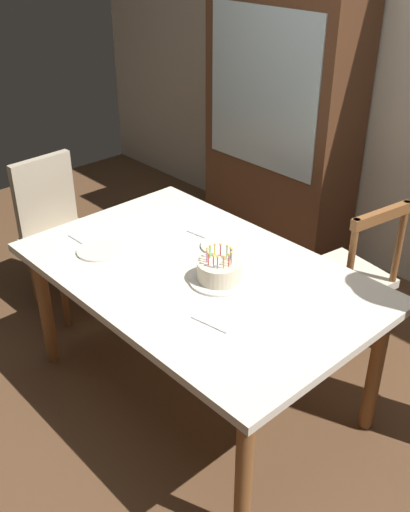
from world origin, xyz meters
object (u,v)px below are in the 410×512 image
(chair_spindle_back, at_px, (346,279))
(plate_near_celebrant, at_px, (99,251))
(dining_table, at_px, (198,284))
(chair_upholstered, at_px, (58,226))
(plate_far_side, at_px, (222,246))
(birthday_cake, at_px, (219,272))
(china_cabinet, at_px, (282,120))

(chair_spindle_back, bearing_deg, plate_near_celebrant, -123.83)
(chair_spindle_back, bearing_deg, dining_table, -107.53)
(dining_table, relative_size, chair_upholstered, 1.79)
(plate_far_side, xyz_separation_m, chair_spindle_back, (0.36, 0.61, -0.30))
(birthday_cake, relative_size, chair_spindle_back, 0.29)
(plate_far_side, xyz_separation_m, chair_upholstered, (-1.15, -0.30, -0.22))
(birthday_cake, relative_size, plate_near_celebrant, 1.27)
(birthday_cake, xyz_separation_m, chair_spindle_back, (0.14, 0.85, -0.34))
(plate_far_side, distance_m, chair_spindle_back, 0.77)
(china_cabinet, bearing_deg, chair_spindle_back, -32.00)
(china_cabinet, bearing_deg, plate_far_side, -59.83)
(dining_table, relative_size, birthday_cake, 6.08)
(birthday_cake, distance_m, plate_far_side, 0.32)
(dining_table, height_order, china_cabinet, china_cabinet)
(plate_far_side, relative_size, chair_spindle_back, 0.23)
(dining_table, height_order, plate_far_side, plate_far_side)
(dining_table, xyz_separation_m, plate_near_celebrant, (-0.47, -0.24, 0.09))
(birthday_cake, height_order, plate_near_celebrant, birthday_cake)
(chair_upholstered, height_order, china_cabinet, china_cabinet)
(dining_table, height_order, chair_spindle_back, chair_spindle_back)
(plate_near_celebrant, relative_size, chair_upholstered, 0.23)
(dining_table, relative_size, plate_near_celebrant, 7.73)
(chair_upholstered, bearing_deg, china_cabinet, 76.34)
(plate_far_side, distance_m, chair_upholstered, 1.21)
(birthday_cake, bearing_deg, china_cabinet, 122.42)
(dining_table, distance_m, chair_upholstered, 1.25)
(dining_table, height_order, plate_near_celebrant, plate_near_celebrant)
(plate_near_celebrant, bearing_deg, plate_far_side, 51.92)
(dining_table, distance_m, plate_far_side, 0.27)
(plate_near_celebrant, height_order, china_cabinet, china_cabinet)
(chair_spindle_back, xyz_separation_m, china_cabinet, (-1.12, 0.70, 0.49))
(dining_table, relative_size, china_cabinet, 0.90)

